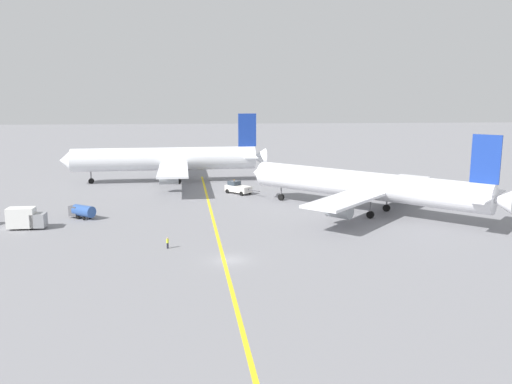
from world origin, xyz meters
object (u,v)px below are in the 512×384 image
(airliner_at_gate_left, at_px, (167,159))
(pushback_tug, at_px, (238,188))
(airliner_being_pushed, at_px, (366,186))
(gse_fuel_bowser_stubby, at_px, (82,211))
(gse_catering_truck_tall, at_px, (26,218))
(ground_crew_ramp_agent_by_cones, at_px, (168,243))

(airliner_at_gate_left, distance_m, pushback_tug, 23.52)
(airliner_being_pushed, xyz_separation_m, gse_fuel_bowser_stubby, (-50.35, -0.57, -3.66))
(airliner_at_gate_left, relative_size, airliner_being_pushed, 1.19)
(airliner_being_pushed, relative_size, gse_catering_truck_tall, 7.02)
(airliner_being_pushed, relative_size, pushback_tug, 5.49)
(airliner_being_pushed, xyz_separation_m, ground_crew_ramp_agent_by_cones, (-33.91, -19.81, -4.17))
(pushback_tug, relative_size, ground_crew_ramp_agent_by_cones, 4.72)
(airliner_at_gate_left, height_order, gse_catering_truck_tall, airliner_at_gate_left)
(airliner_being_pushed, height_order, gse_fuel_bowser_stubby, airliner_being_pushed)
(pushback_tug, relative_size, gse_catering_truck_tall, 1.28)
(gse_catering_truck_tall, distance_m, ground_crew_ramp_agent_by_cones, 26.75)
(airliner_at_gate_left, relative_size, pushback_tug, 6.57)
(airliner_at_gate_left, bearing_deg, pushback_tug, -44.35)
(gse_catering_truck_tall, relative_size, ground_crew_ramp_agent_by_cones, 3.69)
(airliner_at_gate_left, distance_m, airliner_being_pushed, 53.31)
(gse_catering_truck_tall, bearing_deg, airliner_being_pushed, 7.13)
(airliner_being_pushed, distance_m, gse_catering_truck_tall, 58.02)
(pushback_tug, bearing_deg, airliner_at_gate_left, 135.65)
(pushback_tug, distance_m, gse_fuel_bowser_stubby, 35.03)
(airliner_being_pushed, xyz_separation_m, pushback_tug, (-22.28, 20.39, -3.75))
(airliner_at_gate_left, bearing_deg, airliner_being_pushed, -43.28)
(gse_fuel_bowser_stubby, bearing_deg, gse_catering_truck_tall, -137.13)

